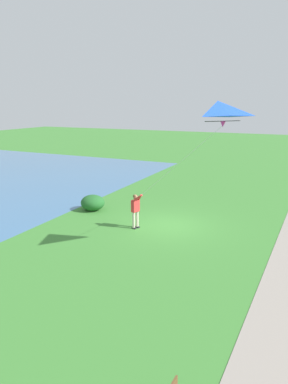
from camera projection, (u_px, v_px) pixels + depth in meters
ground_plane at (169, 225)px, 17.51m from camera, size 120.00×120.00×0.00m
person_kite_flyer at (136, 208)px, 16.87m from camera, size 0.63×0.49×1.83m
flying_kite at (217, 115)px, 12.77m from camera, size 4.65×2.17×4.23m
lakeside_shrub at (93, 203)px, 19.92m from camera, size 1.40×1.33×0.91m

